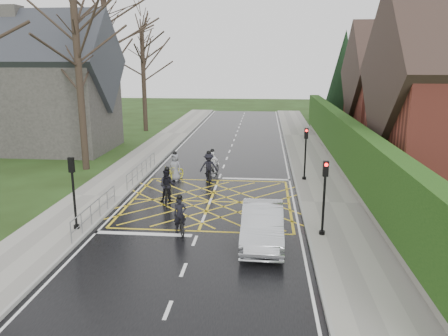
% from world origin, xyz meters
% --- Properties ---
extents(ground, '(120.00, 120.00, 0.00)m').
position_xyz_m(ground, '(0.00, 0.00, 0.00)').
color(ground, black).
rests_on(ground, ground).
extents(road, '(9.00, 80.00, 0.01)m').
position_xyz_m(road, '(0.00, 0.00, 0.01)').
color(road, black).
rests_on(road, ground).
extents(sidewalk_right, '(3.00, 80.00, 0.15)m').
position_xyz_m(sidewalk_right, '(6.00, 0.00, 0.07)').
color(sidewalk_right, gray).
rests_on(sidewalk_right, ground).
extents(sidewalk_left, '(3.00, 80.00, 0.15)m').
position_xyz_m(sidewalk_left, '(-6.00, 0.00, 0.07)').
color(sidewalk_left, gray).
rests_on(sidewalk_left, ground).
extents(stone_wall, '(0.50, 38.00, 0.70)m').
position_xyz_m(stone_wall, '(7.75, 6.00, 0.35)').
color(stone_wall, slate).
rests_on(stone_wall, ground).
extents(hedge, '(0.90, 38.00, 2.80)m').
position_xyz_m(hedge, '(7.75, 6.00, 2.10)').
color(hedge, '#12370F').
rests_on(hedge, stone_wall).
extents(house_far, '(9.80, 8.80, 10.30)m').
position_xyz_m(house_far, '(14.75, 18.00, 4.36)').
color(house_far, maroon).
rests_on(house_far, ground).
extents(conifer, '(4.60, 4.60, 10.00)m').
position_xyz_m(conifer, '(10.75, 26.00, 4.99)').
color(conifer, black).
rests_on(conifer, ground).
extents(church, '(8.80, 7.80, 11.00)m').
position_xyz_m(church, '(-13.54, 12.00, 4.93)').
color(church, '#2D2B28').
rests_on(church, ground).
extents(tree_near, '(9.24, 9.24, 11.44)m').
position_xyz_m(tree_near, '(-9.00, 6.00, 7.91)').
color(tree_near, black).
rests_on(tree_near, ground).
extents(tree_mid, '(10.08, 10.08, 12.48)m').
position_xyz_m(tree_mid, '(-10.00, 14.00, 8.63)').
color(tree_mid, black).
rests_on(tree_mid, ground).
extents(tree_far, '(8.40, 8.40, 10.40)m').
position_xyz_m(tree_far, '(-9.30, 22.00, 7.19)').
color(tree_far, black).
rests_on(tree_far, ground).
extents(railing_south, '(0.05, 5.04, 1.03)m').
position_xyz_m(railing_south, '(-4.65, -3.50, 0.78)').
color(railing_south, slate).
rests_on(railing_south, ground).
extents(railing_north, '(0.05, 6.04, 1.03)m').
position_xyz_m(railing_north, '(-4.65, 4.00, 0.79)').
color(railing_north, slate).
rests_on(railing_north, ground).
extents(traffic_light_ne, '(0.24, 0.31, 3.21)m').
position_xyz_m(traffic_light_ne, '(5.10, 4.20, 1.66)').
color(traffic_light_ne, black).
rests_on(traffic_light_ne, ground).
extents(traffic_light_se, '(0.24, 0.31, 3.21)m').
position_xyz_m(traffic_light_se, '(5.10, -4.20, 1.66)').
color(traffic_light_se, black).
rests_on(traffic_light_se, ground).
extents(traffic_light_sw, '(0.24, 0.31, 3.21)m').
position_xyz_m(traffic_light_sw, '(-5.10, -4.50, 1.66)').
color(traffic_light_sw, black).
rests_on(traffic_light_sw, ground).
extents(cyclist_rear, '(1.19, 1.77, 1.63)m').
position_xyz_m(cyclist_rear, '(-0.77, -4.13, 0.53)').
color(cyclist_rear, black).
rests_on(cyclist_rear, ground).
extents(cyclist_back, '(0.90, 1.91, 1.87)m').
position_xyz_m(cyclist_back, '(-2.12, -0.35, 0.71)').
color(cyclist_back, black).
rests_on(cyclist_back, ground).
extents(cyclist_mid, '(1.18, 1.97, 1.82)m').
position_xyz_m(cyclist_mid, '(-0.57, 3.95, 0.67)').
color(cyclist_mid, black).
rests_on(cyclist_mid, ground).
extents(cyclist_front, '(1.06, 1.79, 1.73)m').
position_xyz_m(cyclist_front, '(-0.47, 4.94, 0.64)').
color(cyclist_front, black).
rests_on(cyclist_front, ground).
extents(cyclist_lead, '(1.29, 1.95, 1.79)m').
position_xyz_m(cyclist_lead, '(-2.56, 3.72, 0.62)').
color(cyclist_lead, gold).
rests_on(cyclist_lead, ground).
extents(car, '(1.62, 4.61, 1.52)m').
position_xyz_m(car, '(2.68, -4.91, 0.76)').
color(car, '#B5B7BC').
rests_on(car, ground).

